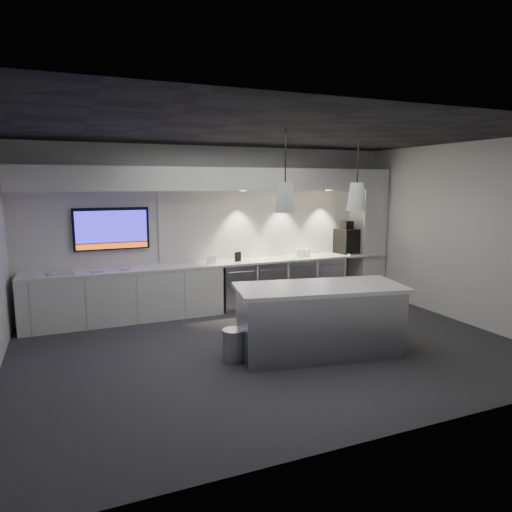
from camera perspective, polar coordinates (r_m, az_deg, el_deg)
name	(u,v)px	position (r m, az deg, el deg)	size (l,w,h in m)	color
floor	(272,348)	(6.65, 2.02, -11.44)	(7.00, 7.00, 0.00)	#303033
ceiling	(273,132)	(6.26, 2.18, 15.22)	(7.00, 7.00, 0.00)	black
wall_back	(217,228)	(8.60, -4.90, 3.53)	(7.00, 7.00, 0.00)	silver
wall_front	(392,279)	(4.18, 16.62, -2.79)	(7.00, 7.00, 0.00)	silver
wall_right	(463,233)	(8.36, 24.46, 2.58)	(7.00, 7.00, 0.00)	silver
back_counter	(223,263)	(8.38, -4.17, -0.89)	(6.80, 0.65, 0.04)	white
left_base_cabinets	(126,296)	(8.10, -15.99, -4.83)	(3.30, 0.63, 0.86)	silver
fridge_unit_a	(236,286)	(8.55, -2.54, -3.79)	(0.60, 0.61, 0.85)	#92949A
fridge_unit_b	(267,283)	(8.78, 1.33, -3.44)	(0.60, 0.61, 0.85)	#92949A
fridge_unit_c	(296,281)	(9.05, 4.98, -3.09)	(0.60, 0.61, 0.85)	#92949A
fridge_unit_d	(323,278)	(9.35, 8.41, -2.75)	(0.60, 0.61, 0.85)	#92949A
backsplash	(275,223)	(9.01, 2.43, 4.13)	(4.60, 0.03, 1.30)	silver
soffit	(221,179)	(8.27, -4.35, 9.56)	(6.90, 0.60, 0.40)	silver
column	(368,233)	(9.82, 13.77, 2.82)	(0.55, 0.55, 2.60)	silver
wall_tv	(112,229)	(8.17, -17.61, 3.26)	(1.25, 0.07, 0.72)	black
island	(319,320)	(6.35, 7.92, -7.89)	(2.41, 1.36, 0.96)	#92949A
bin	(234,345)	(6.14, -2.78, -11.07)	(0.31, 0.31, 0.43)	#92949A
coffee_machine	(346,240)	(9.54, 11.24, 1.96)	(0.42, 0.57, 0.66)	black
sign_black	(238,257)	(8.40, -2.28, -0.09)	(0.14, 0.02, 0.18)	black
sign_white	(211,260)	(8.18, -5.59, -0.52)	(0.18, 0.02, 0.14)	white
cup_cluster	(302,253)	(8.98, 5.83, 0.37)	(0.28, 0.18, 0.15)	white
tray_a	(52,274)	(7.88, -24.12, -2.07)	(0.16, 0.16, 0.03)	#B9B9B9
tray_b	(69,273)	(7.87, -22.33, -1.97)	(0.16, 0.16, 0.03)	#B9B9B9
tray_c	(97,271)	(7.87, -19.24, -1.80)	(0.16, 0.16, 0.03)	#B9B9B9
tray_d	(125,269)	(7.96, -16.10, -1.53)	(0.16, 0.16, 0.03)	#B9B9B9
pendant_left	(285,197)	(5.82, 3.66, 7.33)	(0.26, 0.26, 1.08)	silver
pendant_right	(357,196)	(6.37, 12.47, 7.29)	(0.26, 0.26, 1.08)	silver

